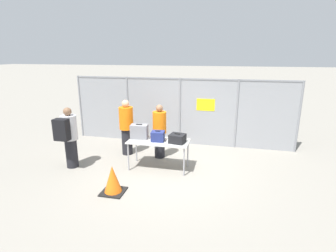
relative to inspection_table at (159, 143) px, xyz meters
name	(u,v)px	position (x,y,z in m)	size (l,w,h in m)	color
ground_plane	(163,171)	(0.18, -0.19, -0.72)	(120.00, 120.00, 0.00)	gray
fence_section	(180,110)	(0.18, 2.19, 0.46)	(7.60, 0.07, 2.27)	gray
inspection_table	(159,143)	(0.00, 0.00, 0.00)	(1.63, 0.75, 0.79)	#B2B2AD
suitcase_grey	(139,132)	(-0.57, 0.10, 0.26)	(0.49, 0.33, 0.41)	slate
suitcase_navy	(158,136)	(-0.01, 0.00, 0.20)	(0.36, 0.33, 0.29)	navy
suitcase_black	(177,138)	(0.52, -0.03, 0.18)	(0.44, 0.42, 0.25)	black
traveler_hooded	(68,136)	(-2.36, -0.51, 0.20)	(0.42, 0.65, 1.68)	black
security_worker_near	(160,131)	(-0.18, 0.78, 0.11)	(0.40, 0.40, 1.62)	black
security_worker_far	(126,127)	(-1.23, 0.81, 0.16)	(0.43, 0.43, 1.72)	black
utility_trailer	(207,121)	(0.97, 4.07, -0.33)	(3.30, 2.15, 0.65)	#4C6B47
traffic_cone	(113,180)	(-0.67, -1.50, -0.42)	(0.52, 0.52, 0.65)	black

